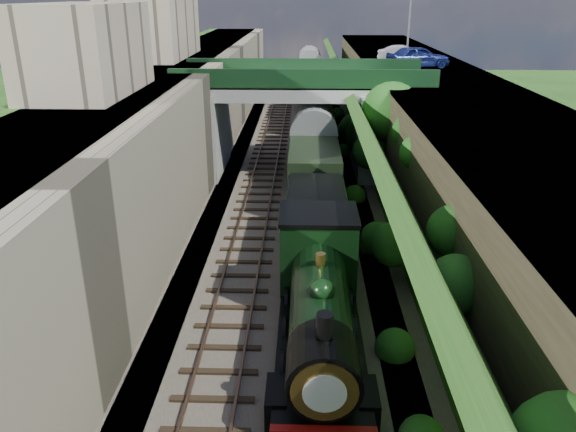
{
  "coord_description": "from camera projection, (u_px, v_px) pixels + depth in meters",
  "views": [
    {
      "loc": [
        0.64,
        -12.61,
        11.42
      ],
      "look_at": [
        0.0,
        8.77,
        2.89
      ],
      "focal_mm": 35.0,
      "sensor_mm": 36.0,
      "label": 1
    }
  ],
  "objects": [
    {
      "name": "ground",
      "position": [
        279.0,
        424.0,
        15.96
      ],
      "size": [
        160.0,
        160.0,
        0.0
      ],
      "primitive_type": "plane",
      "color": "#1E4714",
      "rests_on": "ground"
    },
    {
      "name": "trackbed",
      "position": [
        293.0,
        191.0,
        34.49
      ],
      "size": [
        10.0,
        90.0,
        0.2
      ],
      "primitive_type": "cube",
      "color": "#473F38",
      "rests_on": "ground"
    },
    {
      "name": "retaining_wall",
      "position": [
        201.0,
        136.0,
        33.38
      ],
      "size": [
        1.0,
        90.0,
        7.0
      ],
      "primitive_type": "cube",
      "color": "#756B56",
      "rests_on": "ground"
    },
    {
      "name": "street_plateau_left",
      "position": [
        143.0,
        135.0,
        33.48
      ],
      "size": [
        6.0,
        90.0,
        7.0
      ],
      "primitive_type": "cube",
      "color": "#262628",
      "rests_on": "ground"
    },
    {
      "name": "street_plateau_right",
      "position": [
        454.0,
        144.0,
        33.1
      ],
      "size": [
        8.0,
        90.0,
        6.25
      ],
      "primitive_type": "cube",
      "color": "#262628",
      "rests_on": "ground"
    },
    {
      "name": "embankment_slope",
      "position": [
        383.0,
        161.0,
        31.02
      ],
      "size": [
        4.33,
        90.0,
        6.36
      ],
      "color": "#1E4714",
      "rests_on": "ground"
    },
    {
      "name": "track_left",
      "position": [
        261.0,
        188.0,
        34.49
      ],
      "size": [
        2.5,
        90.0,
        0.2
      ],
      "color": "black",
      "rests_on": "trackbed"
    },
    {
      "name": "track_right",
      "position": [
        313.0,
        189.0,
        34.4
      ],
      "size": [
        2.5,
        90.0,
        0.2
      ],
      "color": "black",
      "rests_on": "trackbed"
    },
    {
      "name": "road_bridge",
      "position": [
        309.0,
        113.0,
        36.7
      ],
      "size": [
        16.0,
        6.4,
        7.25
      ],
      "color": "gray",
      "rests_on": "ground"
    },
    {
      "name": "building_far",
      "position": [
        151.0,
        14.0,
        40.4
      ],
      "size": [
        5.0,
        10.0,
        6.0
      ],
      "primitive_type": "cube",
      "color": "gray",
      "rests_on": "street_plateau_left"
    },
    {
      "name": "building_near",
      "position": [
        86.0,
        49.0,
        25.89
      ],
      "size": [
        4.0,
        8.0,
        4.0
      ],
      "primitive_type": "cube",
      "color": "gray",
      "rests_on": "street_plateau_left"
    },
    {
      "name": "tree",
      "position": [
        392.0,
        114.0,
        33.71
      ],
      "size": [
        3.6,
        3.8,
        6.6
      ],
      "color": "black",
      "rests_on": "ground"
    },
    {
      "name": "lamppost",
      "position": [
        410.0,
        20.0,
        40.33
      ],
      "size": [
        0.87,
        0.15,
        6.0
      ],
      "color": "gray",
      "rests_on": "street_plateau_right"
    },
    {
      "name": "car_blue",
      "position": [
        418.0,
        57.0,
        41.16
      ],
      "size": [
        5.0,
        3.2,
        1.59
      ],
      "primitive_type": "imported",
      "rotation": [
        0.0,
        0.0,
        1.88
      ],
      "color": "navy",
      "rests_on": "street_plateau_right"
    },
    {
      "name": "car_silver",
      "position": [
        404.0,
        54.0,
        44.04
      ],
      "size": [
        4.2,
        1.9,
        1.34
      ],
      "primitive_type": "imported",
      "rotation": [
        0.0,
        0.0,
        1.45
      ],
      "color": "#AAAAAF",
      "rests_on": "street_plateau_right"
    },
    {
      "name": "locomotive",
      "position": [
        320.0,
        306.0,
        18.36
      ],
      "size": [
        3.1,
        10.22,
        3.83
      ],
      "color": "black",
      "rests_on": "trackbed"
    },
    {
      "name": "tender",
      "position": [
        316.0,
        226.0,
        25.3
      ],
      "size": [
        2.7,
        6.0,
        3.05
      ],
      "color": "black",
      "rests_on": "trackbed"
    },
    {
      "name": "coach_front",
      "position": [
        313.0,
        146.0,
        36.84
      ],
      "size": [
        2.9,
        18.0,
        3.7
      ],
      "color": "black",
      "rests_on": "trackbed"
    },
    {
      "name": "coach_middle",
      "position": [
        311.0,
        97.0,
        54.29
      ],
      "size": [
        2.9,
        18.0,
        3.7
      ],
      "color": "black",
      "rests_on": "trackbed"
    },
    {
      "name": "coach_rear",
      "position": [
        310.0,
        71.0,
        71.75
      ],
      "size": [
        2.9,
        18.0,
        3.7
      ],
      "color": "black",
      "rests_on": "trackbed"
    }
  ]
}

